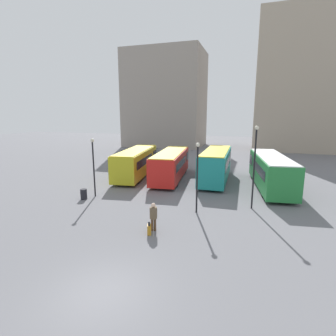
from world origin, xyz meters
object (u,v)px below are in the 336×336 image
lamp_post_2 (93,162)px  lamp_post_1 (255,161)px  bus_3 (271,170)px  bus_0 (136,162)px  bus_2 (216,164)px  lamp_post_0 (197,172)px  suitcase (149,229)px  traveler (153,214)px  bus_1 (171,164)px  trash_bin (84,194)px

lamp_post_2 → lamp_post_1: bearing=4.2°
bus_3 → lamp_post_1: lamp_post_1 is taller
bus_0 → bus_2: bus_2 is taller
lamp_post_0 → lamp_post_1: size_ratio=0.82×
suitcase → lamp_post_1: lamp_post_1 is taller
bus_3 → lamp_post_2: bearing=110.1°
bus_3 → traveler: bus_3 is taller
bus_2 → lamp_post_1: 8.65m
bus_1 → lamp_post_0: size_ratio=2.09×
lamp_post_0 → lamp_post_2: bearing=173.0°
trash_bin → bus_3: bearing=29.7°
traveler → lamp_post_0: 4.56m
bus_0 → trash_bin: (-0.62, -9.02, -1.20)m
suitcase → trash_bin: size_ratio=0.97×
traveler → lamp_post_1: lamp_post_1 is taller
bus_3 → lamp_post_1: (-1.59, -6.46, 1.85)m
traveler → lamp_post_2: bearing=35.2°
bus_1 → lamp_post_0: (4.68, -9.11, 1.34)m
suitcase → lamp_post_2: lamp_post_2 is taller
trash_bin → bus_1: bearing=62.5°
bus_2 → lamp_post_2: lamp_post_2 is taller
bus_1 → trash_bin: size_ratio=12.11×
suitcase → lamp_post_2: 9.19m
lamp_post_2 → trash_bin: (-0.44, -0.96, -2.49)m
bus_2 → trash_bin: (-9.39, -9.52, -1.32)m
bus_0 → traveler: 14.62m
bus_1 → suitcase: bearing=-174.7°
bus_0 → lamp_post_0: bearing=-144.9°
bus_2 → suitcase: bearing=170.8°
lamp_post_1 → trash_bin: size_ratio=7.08×
bus_2 → lamp_post_0: bearing=178.5°
bus_0 → bus_2: size_ratio=1.11×
lamp_post_0 → trash_bin: size_ratio=5.80×
lamp_post_1 → lamp_post_0: bearing=-151.3°
bus_2 → lamp_post_1: (3.66, -7.63, 1.78)m
bus_1 → lamp_post_2: 9.16m
bus_0 → lamp_post_2: lamp_post_2 is taller
bus_2 → bus_3: size_ratio=0.88×
trash_bin → lamp_post_1: bearing=8.2°
lamp_post_1 → bus_2: bearing=115.7°
bus_1 → bus_0: bearing=82.9°
bus_1 → bus_2: bus_2 is taller
lamp_post_0 → bus_3: bearing=58.1°
bus_1 → lamp_post_1: lamp_post_1 is taller
traveler → bus_2: bearing=-28.6°
bus_0 → lamp_post_1: 14.46m
bus_2 → lamp_post_0: lamp_post_0 is taller
bus_0 → bus_2: bearing=-95.3°
bus_1 → traveler: (2.86, -12.82, -0.58)m
bus_2 → lamp_post_2: (-8.95, -8.56, 1.18)m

